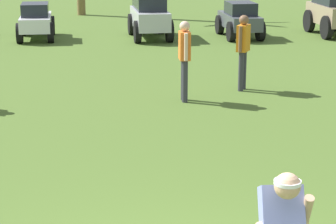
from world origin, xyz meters
TOP-DOWN VIEW (x-y plane):
  - teammate_midfield at (2.24, 8.13)m, footprint 0.34×0.47m
  - teammate_deep at (0.94, 7.33)m, footprint 0.21×0.49m
  - parked_car_slot_b at (-2.72, 15.29)m, footprint 1.20×2.25m
  - parked_car_slot_c at (0.75, 15.18)m, footprint 1.30×2.46m
  - parked_car_slot_d at (3.54, 15.04)m, footprint 1.21×2.25m
  - parked_car_slot_e at (6.57, 15.25)m, footprint 1.27×2.40m

SIDE VIEW (x-z plane):
  - parked_car_slot_b at x=-2.72m, z-range 0.01..1.11m
  - parked_car_slot_d at x=3.54m, z-range 0.01..1.11m
  - parked_car_slot_c at x=0.75m, z-range 0.05..1.39m
  - parked_car_slot_e at x=6.57m, z-range 0.04..1.44m
  - teammate_midfield at x=2.24m, z-range 0.16..1.72m
  - teammate_deep at x=0.94m, z-range 0.16..1.72m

